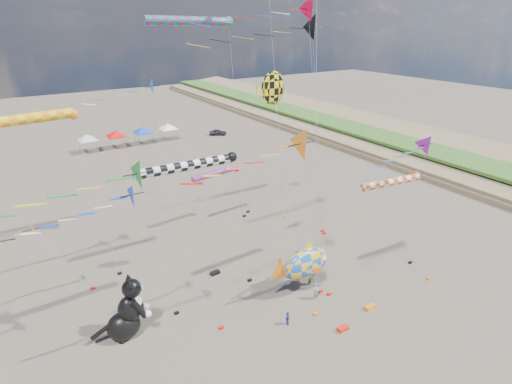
{
  "coord_description": "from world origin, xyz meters",
  "views": [
    {
      "loc": [
        -17.78,
        -13.58,
        21.67
      ],
      "look_at": [
        -1.38,
        12.0,
        8.6
      ],
      "focal_mm": 28.0,
      "sensor_mm": 36.0,
      "label": 1
    }
  ],
  "objects_px": {
    "child_green": "(311,280)",
    "parked_car": "(218,132)",
    "cat_inflatable": "(125,307)",
    "fish_inflatable": "(305,264)",
    "person_adult": "(317,291)",
    "child_blue": "(287,318)"
  },
  "relations": [
    {
      "from": "fish_inflatable",
      "to": "person_adult",
      "type": "xyz_separation_m",
      "value": [
        0.16,
        -1.45,
        -1.95
      ]
    },
    {
      "from": "fish_inflatable",
      "to": "child_green",
      "type": "distance_m",
      "value": 2.47
    },
    {
      "from": "child_green",
      "to": "fish_inflatable",
      "type": "bearing_deg",
      "value": -155.9
    },
    {
      "from": "person_adult",
      "to": "child_green",
      "type": "relative_size",
      "value": 1.5
    },
    {
      "from": "cat_inflatable",
      "to": "person_adult",
      "type": "relative_size",
      "value": 3.14
    },
    {
      "from": "cat_inflatable",
      "to": "child_blue",
      "type": "relative_size",
      "value": 4.3
    },
    {
      "from": "person_adult",
      "to": "child_green",
      "type": "bearing_deg",
      "value": 42.91
    },
    {
      "from": "child_blue",
      "to": "fish_inflatable",
      "type": "bearing_deg",
      "value": -6.67
    },
    {
      "from": "child_green",
      "to": "child_blue",
      "type": "height_order",
      "value": "child_blue"
    },
    {
      "from": "cat_inflatable",
      "to": "person_adult",
      "type": "bearing_deg",
      "value": -8.39
    },
    {
      "from": "child_green",
      "to": "person_adult",
      "type": "bearing_deg",
      "value": -109.27
    },
    {
      "from": "cat_inflatable",
      "to": "parked_car",
      "type": "bearing_deg",
      "value": 64.04
    },
    {
      "from": "fish_inflatable",
      "to": "child_green",
      "type": "height_order",
      "value": "fish_inflatable"
    },
    {
      "from": "child_green",
      "to": "parked_car",
      "type": "xyz_separation_m",
      "value": [
        16.58,
        49.44,
        0.07
      ]
    },
    {
      "from": "fish_inflatable",
      "to": "parked_car",
      "type": "distance_m",
      "value": 52.83
    },
    {
      "from": "cat_inflatable",
      "to": "child_green",
      "type": "bearing_deg",
      "value": -1.28
    },
    {
      "from": "parked_car",
      "to": "person_adult",
      "type": "bearing_deg",
      "value": -171.15
    },
    {
      "from": "child_green",
      "to": "parked_car",
      "type": "relative_size",
      "value": 0.3
    },
    {
      "from": "child_blue",
      "to": "parked_car",
      "type": "bearing_deg",
      "value": 26.23
    },
    {
      "from": "child_green",
      "to": "child_blue",
      "type": "bearing_deg",
      "value": -141.26
    },
    {
      "from": "cat_inflatable",
      "to": "fish_inflatable",
      "type": "xyz_separation_m",
      "value": [
        14.41,
        -2.96,
        0.23
      ]
    },
    {
      "from": "person_adult",
      "to": "child_blue",
      "type": "distance_m",
      "value": 4.1
    }
  ]
}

